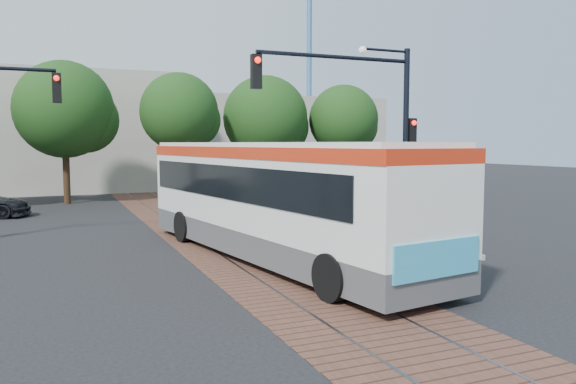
# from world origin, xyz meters

# --- Properties ---
(ground) EXTENTS (120.00, 120.00, 0.00)m
(ground) POSITION_xyz_m (0.00, 0.00, 0.00)
(ground) COLOR black
(ground) RESTS_ON ground
(trackbed) EXTENTS (3.60, 40.00, 0.02)m
(trackbed) POSITION_xyz_m (0.00, 4.00, 0.01)
(trackbed) COLOR brown
(trackbed) RESTS_ON ground
(tree_row) EXTENTS (26.40, 5.60, 7.67)m
(tree_row) POSITION_xyz_m (1.21, 16.42, 4.85)
(tree_row) COLOR #382314
(tree_row) RESTS_ON ground
(warehouses) EXTENTS (40.00, 13.00, 8.00)m
(warehouses) POSITION_xyz_m (-0.53, 28.75, 3.81)
(warehouses) COLOR #ADA899
(warehouses) RESTS_ON ground
(crane) EXTENTS (8.00, 0.50, 18.00)m
(crane) POSITION_xyz_m (18.00, 34.00, 10.88)
(crane) COLOR #3F72B2
(crane) RESTS_ON ground
(city_bus) EXTENTS (4.49, 12.59, 3.30)m
(city_bus) POSITION_xyz_m (0.52, -1.01, 1.84)
(city_bus) COLOR #454548
(city_bus) RESTS_ON ground
(traffic_island) EXTENTS (2.20, 5.20, 1.13)m
(traffic_island) POSITION_xyz_m (4.82, -0.90, 0.33)
(traffic_island) COLOR gray
(traffic_island) RESTS_ON ground
(signal_pole_main) EXTENTS (5.49, 0.46, 6.00)m
(signal_pole_main) POSITION_xyz_m (3.86, -0.81, 4.16)
(signal_pole_main) COLOR black
(signal_pole_main) RESTS_ON ground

